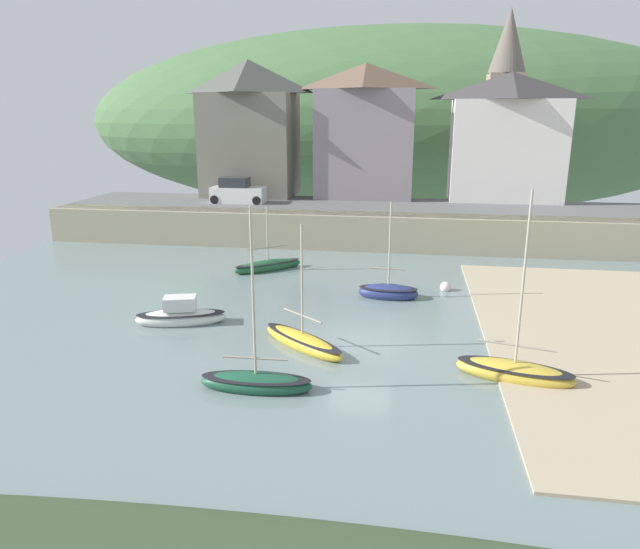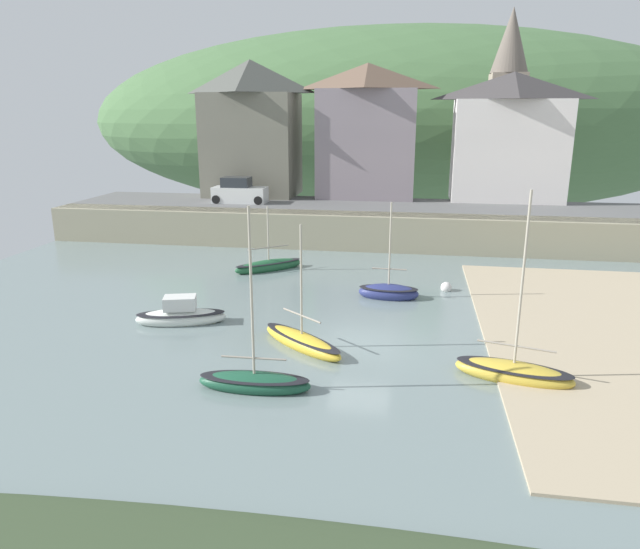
{
  "view_description": "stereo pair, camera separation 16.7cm",
  "coord_description": "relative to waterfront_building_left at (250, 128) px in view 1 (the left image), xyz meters",
  "views": [
    {
      "loc": [
        1.7,
        -21.59,
        8.93
      ],
      "look_at": [
        -2.25,
        3.6,
        1.78
      ],
      "focal_mm": 32.07,
      "sensor_mm": 36.0,
      "label": 1
    },
    {
      "loc": [
        1.87,
        -21.57,
        8.93
      ],
      "look_at": [
        -2.25,
        3.6,
        1.78
      ],
      "focal_mm": 32.07,
      "sensor_mm": 36.0,
      "label": 2
    }
  ],
  "objects": [
    {
      "name": "rowboat_small_beached",
      "position": [
        5.03,
        -14.85,
        -7.62
      ],
      "size": [
        3.96,
        3.51,
        4.02
      ],
      "rotation": [
        0.0,
        0.0,
        0.69
      ],
      "color": "#205934",
      "rests_on": "ground"
    },
    {
      "name": "mooring_buoy",
      "position": [
        15.25,
        -17.35,
        -7.71
      ],
      "size": [
        0.58,
        0.58,
        0.58
      ],
      "color": "silver",
      "rests_on": "ground"
    },
    {
      "name": "waterfront_building_centre",
      "position": [
        9.46,
        0.0,
        -0.2
      ],
      "size": [
        8.01,
        4.59,
        10.4
      ],
      "color": "gray",
      "rests_on": "ground"
    },
    {
      "name": "sailboat_blue_trim",
      "position": [
        8.33,
        -29.82,
        -7.61
      ],
      "size": [
        3.88,
        1.23,
        6.38
      ],
      "rotation": [
        0.0,
        0.0,
        0.02
      ],
      "color": "#1D5239",
      "rests_on": "ground"
    },
    {
      "name": "parked_car_near_slipway",
      "position": [
        0.14,
        -4.5,
        -4.68
      ],
      "size": [
        4.11,
        1.82,
        1.95
      ],
      "rotation": [
        0.0,
        0.0,
        -0.0
      ],
      "color": "silver",
      "rests_on": "ground"
    },
    {
      "name": "sailboat_far_left",
      "position": [
        3.39,
        -24.2,
        -7.54
      ],
      "size": [
        4.14,
        2.29,
        1.42
      ],
      "rotation": [
        0.0,
        0.0,
        0.28
      ],
      "color": "silver",
      "rests_on": "ground"
    },
    {
      "name": "waterfront_building_right",
      "position": [
        20.43,
        0.0,
        -0.58
      ],
      "size": [
        8.71,
        4.41,
        9.63
      ],
      "color": "silver",
      "rests_on": "ground"
    },
    {
      "name": "quay_seawall",
      "position": [
        11.47,
        -7.7,
        -6.53
      ],
      "size": [
        48.0,
        9.4,
        2.4
      ],
      "color": "gray",
      "rests_on": "ground"
    },
    {
      "name": "waterfront_building_left",
      "position": [
        0.0,
        0.0,
        0.0
      ],
      "size": [
        7.63,
        5.89,
        10.78
      ],
      "color": "slate",
      "rests_on": "ground"
    },
    {
      "name": "hillside_backdrop",
      "position": [
        10.99,
        30.0,
        0.11
      ],
      "size": [
        80.0,
        44.0,
        22.83
      ],
      "color": "#486E41",
      "rests_on": "ground"
    },
    {
      "name": "sailboat_white_hull",
      "position": [
        12.31,
        -19.04,
        -7.58
      ],
      "size": [
        3.08,
        1.42,
        5.05
      ],
      "rotation": [
        0.0,
        0.0,
        -0.04
      ],
      "color": "navy",
      "rests_on": "ground"
    },
    {
      "name": "motorboat_with_cabin",
      "position": [
        17.06,
        -27.66,
        -7.6
      ],
      "size": [
        4.23,
        2.33,
        6.81
      ],
      "rotation": [
        0.0,
        0.0,
        -0.27
      ],
      "color": "gold",
      "rests_on": "ground"
    },
    {
      "name": "sailboat_tall_mast",
      "position": [
        9.21,
        -26.03,
        -7.63
      ],
      "size": [
        4.08,
        3.56,
        5.13
      ],
      "rotation": [
        0.0,
        0.0,
        -0.68
      ],
      "color": "gold",
      "rests_on": "ground"
    },
    {
      "name": "ground",
      "position": [
        12.87,
        -34.76,
        -7.72
      ],
      "size": [
        48.0,
        41.0,
        0.61
      ],
      "color": "gray"
    },
    {
      "name": "church_with_spire",
      "position": [
        20.53,
        4.0,
        2.14
      ],
      "size": [
        3.0,
        3.0,
        14.77
      ],
      "color": "gray",
      "rests_on": "ground"
    }
  ]
}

